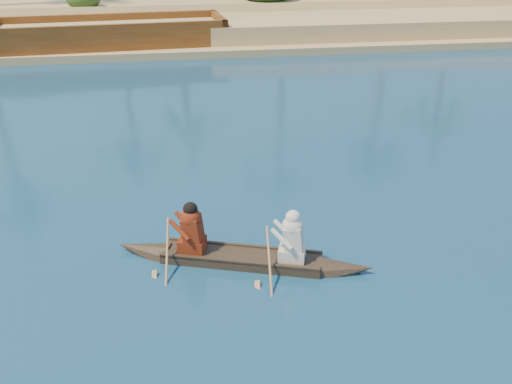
{
  "coord_description": "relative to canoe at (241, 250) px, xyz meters",
  "views": [
    {
      "loc": [
        -9.23,
        -6.13,
        6.2
      ],
      "look_at": [
        -7.51,
        4.76,
        0.92
      ],
      "focal_mm": 40.0,
      "sensor_mm": 36.0,
      "label": 1
    }
  ],
  "objects": [
    {
      "name": "barge_mid",
      "position": [
        -3.97,
        21.08,
        0.4
      ],
      "size": [
        11.93,
        4.76,
        1.94
      ],
      "rotation": [
        0.0,
        0.0,
        0.08
      ],
      "color": "brown",
      "rests_on": "ground"
    },
    {
      "name": "shrub_cluster",
      "position": [
        8.0,
        28.02,
        0.92
      ],
      "size": [
        100.0,
        6.0,
        2.4
      ],
      "primitive_type": null,
      "color": "#1A3212",
      "rests_on": "ground"
    },
    {
      "name": "canoe",
      "position": [
        0.0,
        0.0,
        0.0
      ],
      "size": [
        5.14,
        2.33,
        1.43
      ],
      "rotation": [
        0.0,
        0.0,
        -0.33
      ],
      "color": "#402F22",
      "rests_on": "ground"
    }
  ]
}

